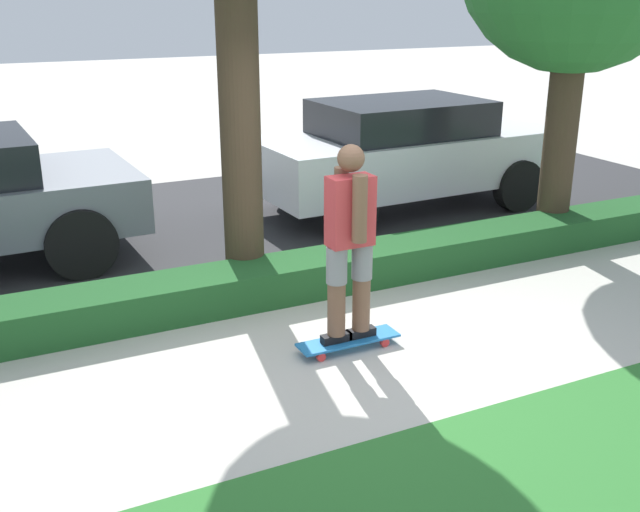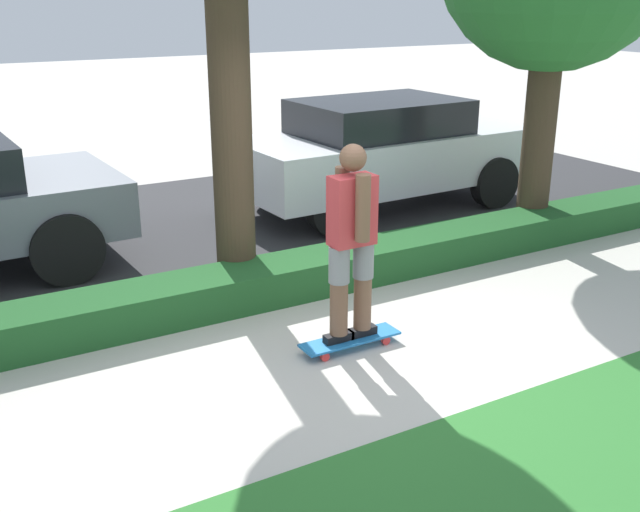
# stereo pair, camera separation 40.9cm
# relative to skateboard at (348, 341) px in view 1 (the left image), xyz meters

# --- Properties ---
(ground_plane) EXTENTS (60.00, 60.00, 0.00)m
(ground_plane) POSITION_rel_skateboard_xyz_m (-0.18, -0.28, -0.08)
(ground_plane) COLOR #BCB7AD
(street_asphalt) EXTENTS (15.69, 5.00, 0.01)m
(street_asphalt) POSITION_rel_skateboard_xyz_m (-0.18, 3.92, -0.07)
(street_asphalt) COLOR #2D2D30
(street_asphalt) RESTS_ON ground_plane
(hedge_row) EXTENTS (15.69, 0.60, 0.36)m
(hedge_row) POSITION_rel_skateboard_xyz_m (-0.18, 1.32, 0.10)
(hedge_row) COLOR #1E5123
(hedge_row) RESTS_ON ground_plane
(skateboard) EXTENTS (0.89, 0.24, 0.09)m
(skateboard) POSITION_rel_skateboard_xyz_m (0.00, 0.00, 0.00)
(skateboard) COLOR #1E6BAD
(skateboard) RESTS_ON ground_plane
(skater_person) EXTENTS (0.49, 0.42, 1.65)m
(skater_person) POSITION_rel_skateboard_xyz_m (-0.00, -0.00, 0.90)
(skater_person) COLOR black
(skater_person) RESTS_ON skateboard
(parked_car_middle) EXTENTS (4.24, 1.87, 1.49)m
(parked_car_middle) POSITION_rel_skateboard_xyz_m (2.76, 3.52, 0.72)
(parked_car_middle) COLOR silver
(parked_car_middle) RESTS_ON ground_plane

